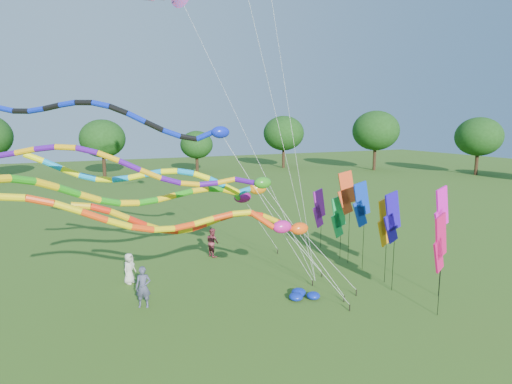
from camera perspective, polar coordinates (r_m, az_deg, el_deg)
name	(u,v)px	position (r m, az deg, el deg)	size (l,w,h in m)	color
ground	(316,334)	(17.43, 8.04, -18.18)	(160.00, 160.00, 0.00)	#2B5416
tree_ring	(419,181)	(18.68, 20.92, 1.42)	(114.67, 113.14, 9.59)	#382314
tube_kite_red	(228,223)	(17.18, -3.77, -4.14)	(11.74, 1.11, 5.85)	black
tube_kite_orange	(175,219)	(15.37, -10.69, -3.52)	(13.87, 1.13, 6.50)	black
tube_kite_purple	(160,171)	(17.37, -12.68, 2.77)	(13.82, 4.20, 7.79)	black
tube_kite_blue	(133,121)	(20.05, -16.13, 9.12)	(13.77, 5.66, 9.55)	black
tube_kite_cyan	(181,180)	(19.80, -9.91, 1.57)	(13.18, 2.64, 7.23)	black
tube_kite_green	(175,194)	(20.02, -10.71, -0.31)	(13.84, 6.49, 6.95)	black
banner_pole_red	(346,193)	(24.33, 11.97, -0.12)	(1.16, 0.23, 5.36)	black
banner_pole_blue_b	(361,204)	(23.47, 13.86, -1.62)	(1.16, 0.09, 4.92)	black
banner_pole_magenta_b	(441,214)	(20.86, 23.49, -2.67)	(1.15, 0.33, 5.23)	black
banner_pole_violet	(319,208)	(27.15, 8.39, -2.16)	(1.14, 0.38, 3.88)	black
banner_pole_green	(338,217)	(25.23, 10.90, -3.26)	(1.16, 0.25, 3.83)	black
banner_pole_magenta_a	(440,243)	(18.91, 23.34, -6.31)	(1.13, 0.44, 4.43)	black
banner_pole_orange	(385,222)	(21.91, 16.77, -3.87)	(1.14, 0.39, 4.42)	black
banner_pole_blue_a	(392,218)	(20.89, 17.70, -3.28)	(1.16, 0.24, 4.88)	black
blue_nylon_heap	(303,293)	(20.29, 6.32, -13.30)	(1.29, 0.97, 0.53)	#0C23A1
person_a	(129,268)	(22.60, -16.54, -9.74)	(0.76, 0.49, 1.55)	beige
person_b	(143,287)	(19.68, -14.81, -12.15)	(0.67, 0.44, 1.83)	#41435B
person_c	(212,242)	(25.92, -5.82, -6.68)	(0.84, 0.66, 1.74)	maroon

